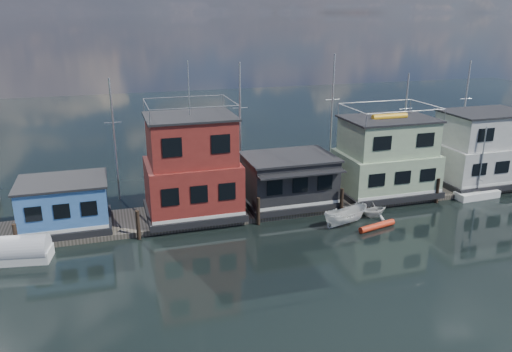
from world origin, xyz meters
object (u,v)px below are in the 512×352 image
object	(u,v)px
houseboat_blue	(64,204)
red_kayak	(377,226)
houseboat_dark	(289,180)
houseboat_green	(386,158)
houseboat_white	(482,149)
houseboat_red	(192,168)
tarp_runabout	(14,251)
dinghy_white	(374,210)
motorboat	(345,216)
day_sailer	(477,194)

from	to	relation	value
houseboat_blue	red_kayak	xyz separation A→B (m)	(22.33, -6.19, -1.97)
houseboat_blue	red_kayak	world-z (taller)	houseboat_blue
houseboat_dark	houseboat_green	xyz separation A→B (m)	(9.00, 0.02, 1.13)
houseboat_white	red_kayak	bearing A→B (deg)	-156.40
houseboat_red	tarp_runabout	bearing A→B (deg)	-163.00
tarp_runabout	dinghy_white	distance (m)	26.35
houseboat_green	houseboat_red	bearing A→B (deg)	-180.00
motorboat	houseboat_dark	bearing A→B (deg)	21.43
houseboat_blue	houseboat_green	world-z (taller)	houseboat_green
houseboat_green	houseboat_white	world-z (taller)	houseboat_green
houseboat_dark	day_sailer	bearing A→B (deg)	-9.55
houseboat_white	houseboat_red	bearing A→B (deg)	-180.00
houseboat_red	day_sailer	bearing A→B (deg)	-6.53
houseboat_green	dinghy_white	bearing A→B (deg)	-128.66
dinghy_white	red_kayak	distance (m)	2.40
dinghy_white	motorboat	distance (m)	3.04
houseboat_white	tarp_runabout	world-z (taller)	houseboat_white
day_sailer	dinghy_white	world-z (taller)	day_sailer
houseboat_blue	day_sailer	size ratio (longest dim) A/B	1.00
houseboat_blue	day_sailer	distance (m)	34.31
dinghy_white	houseboat_white	bearing A→B (deg)	-82.29
tarp_runabout	red_kayak	size ratio (longest dim) A/B	1.49
dinghy_white	houseboat_green	bearing A→B (deg)	-47.87
tarp_runabout	motorboat	xyz separation A→B (m)	(23.42, -0.98, 0.04)
dinghy_white	red_kayak	xyz separation A→B (m)	(-0.95, -2.17, -0.39)
motorboat	houseboat_red	bearing A→B (deg)	56.75
houseboat_dark	houseboat_white	bearing A→B (deg)	0.06
houseboat_green	tarp_runabout	world-z (taller)	houseboat_green
red_kayak	houseboat_blue	bearing A→B (deg)	150.88
houseboat_white	dinghy_white	world-z (taller)	houseboat_white
houseboat_red	red_kayak	world-z (taller)	houseboat_red
houseboat_red	red_kayak	distance (m)	14.76
houseboat_dark	houseboat_white	size ratio (longest dim) A/B	0.88
houseboat_dark	houseboat_white	distance (m)	19.03
houseboat_dark	houseboat_white	world-z (taller)	houseboat_white
houseboat_blue	dinghy_white	size ratio (longest dim) A/B	2.70
houseboat_dark	houseboat_green	bearing A→B (deg)	0.12
day_sailer	houseboat_green	bearing A→B (deg)	156.72
houseboat_green	motorboat	xyz separation A→B (m)	(-6.14, -4.82, -2.81)
houseboat_red	houseboat_green	xyz separation A→B (m)	(17.00, 0.00, -0.55)
motorboat	red_kayak	distance (m)	2.45
houseboat_green	houseboat_white	distance (m)	10.00
houseboat_blue	houseboat_green	xyz separation A→B (m)	(26.50, 0.00, 1.34)
houseboat_white	day_sailer	xyz separation A→B (m)	(-2.36, -2.82, -3.15)
houseboat_blue	day_sailer	world-z (taller)	day_sailer
dinghy_white	houseboat_blue	bearing A→B (deg)	70.99
houseboat_dark	motorboat	world-z (taller)	houseboat_dark
dinghy_white	houseboat_dark	bearing A→B (deg)	46.12
tarp_runabout	dinghy_white	bearing A→B (deg)	8.66
houseboat_white	motorboat	world-z (taller)	houseboat_white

